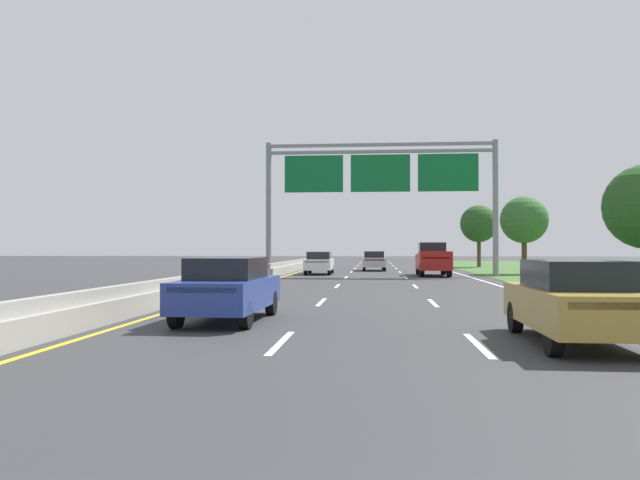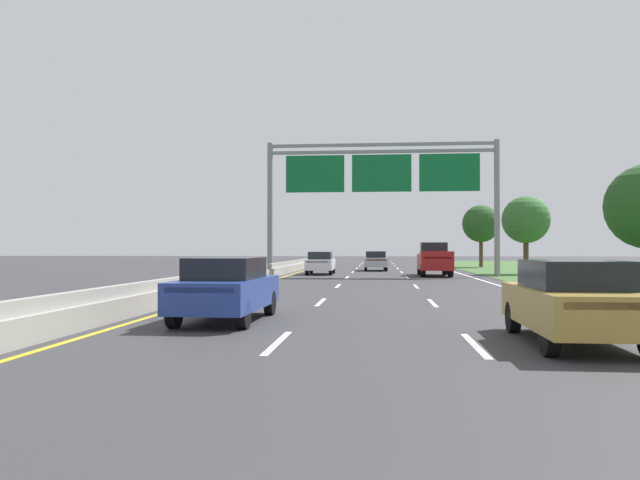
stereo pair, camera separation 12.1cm
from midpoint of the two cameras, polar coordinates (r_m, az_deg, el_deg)
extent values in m
plane|color=#333335|center=(36.35, 5.32, -3.61)|extent=(220.00, 220.00, 0.00)
cube|color=white|center=(12.08, -3.60, -9.31)|extent=(0.14, 3.00, 0.01)
cube|color=white|center=(20.97, 0.24, -5.69)|extent=(0.14, 3.00, 0.01)
cube|color=white|center=(29.92, 1.77, -4.22)|extent=(0.14, 3.00, 0.01)
cube|color=white|center=(38.89, 2.59, -3.42)|extent=(0.14, 3.00, 0.01)
cube|color=white|center=(47.88, 3.10, -2.93)|extent=(0.14, 3.00, 0.01)
cube|color=white|center=(56.87, 3.45, -2.59)|extent=(0.14, 3.00, 0.01)
cube|color=white|center=(65.86, 3.71, -2.34)|extent=(0.14, 3.00, 0.01)
cube|color=white|center=(74.85, 3.90, -2.15)|extent=(0.14, 3.00, 0.01)
cube|color=white|center=(83.85, 4.05, -2.01)|extent=(0.14, 3.00, 0.01)
cube|color=white|center=(12.08, 14.25, -9.28)|extent=(0.14, 3.00, 0.01)
cube|color=white|center=(20.97, 10.41, -5.67)|extent=(0.14, 3.00, 0.01)
cube|color=white|center=(29.92, 8.88, -4.21)|extent=(0.14, 3.00, 0.01)
cube|color=white|center=(38.89, 8.05, -3.42)|extent=(0.14, 3.00, 0.01)
cube|color=white|center=(47.88, 7.54, -2.92)|extent=(0.14, 3.00, 0.01)
cube|color=white|center=(56.87, 7.19, -2.58)|extent=(0.14, 3.00, 0.01)
cube|color=white|center=(65.86, 6.93, -2.34)|extent=(0.14, 3.00, 0.01)
cube|color=white|center=(74.85, 6.74, -2.15)|extent=(0.14, 3.00, 0.01)
cube|color=white|center=(83.85, 6.58, -2.00)|extent=(0.14, 3.00, 0.01)
cube|color=white|center=(36.83, 14.56, -3.55)|extent=(0.16, 106.00, 0.01)
cube|color=gold|center=(36.83, -3.92, -3.57)|extent=(0.16, 106.00, 0.01)
cube|color=#3D602D|center=(38.94, 26.35, -3.33)|extent=(14.00, 110.00, 0.02)
cube|color=#99968E|center=(36.93, -4.99, -3.14)|extent=(0.60, 110.00, 0.55)
cube|color=#99968E|center=(36.92, -4.99, -2.48)|extent=(0.25, 110.00, 0.30)
cylinder|color=gray|center=(41.39, -4.51, 2.82)|extent=(0.36, 0.36, 8.79)
cylinder|color=gray|center=(41.50, 15.95, 2.83)|extent=(0.36, 0.36, 8.79)
cube|color=gray|center=(41.26, 5.73, 8.66)|extent=(14.70, 0.24, 0.20)
cube|color=gray|center=(41.19, 5.73, 8.04)|extent=(14.70, 0.24, 0.20)
cube|color=#0C602D|center=(41.02, -0.37, 6.06)|extent=(3.83, 0.12, 2.41)
cube|color=#0C602D|center=(40.82, 5.73, 6.09)|extent=(3.83, 0.12, 2.41)
cube|color=#0C602D|center=(41.08, 11.82, 6.06)|extent=(3.83, 0.12, 2.41)
cube|color=maroon|center=(41.68, 10.49, -1.98)|extent=(2.05, 5.42, 1.00)
cube|color=black|center=(42.52, 10.39, -0.75)|extent=(1.74, 1.92, 0.78)
cube|color=#B21414|center=(39.03, 10.80, -1.62)|extent=(1.68, 0.10, 0.12)
cube|color=maroon|center=(39.95, 10.68, -1.17)|extent=(2.02, 1.96, 0.20)
cylinder|color=black|center=(43.47, 9.17, -2.59)|extent=(0.31, 0.84, 0.84)
cylinder|color=black|center=(43.60, 11.41, -2.58)|extent=(0.31, 0.84, 0.84)
cylinder|color=black|center=(39.81, 9.48, -2.75)|extent=(0.31, 0.84, 0.84)
cylinder|color=black|center=(39.95, 11.91, -2.74)|extent=(0.31, 0.84, 0.84)
cube|color=silver|center=(43.50, 0.14, -2.24)|extent=(1.86, 4.42, 0.72)
cube|color=black|center=(43.44, 0.13, -1.43)|extent=(1.59, 2.32, 0.52)
cube|color=#B21414|center=(41.35, -0.10, -2.02)|extent=(1.53, 0.09, 0.12)
cylinder|color=black|center=(45.07, -0.72, -2.65)|extent=(0.23, 0.66, 0.66)
cylinder|color=black|center=(44.95, 1.31, -2.65)|extent=(0.23, 0.66, 0.66)
cylinder|color=black|center=(42.10, -1.11, -2.78)|extent=(0.23, 0.66, 0.66)
cylinder|color=black|center=(41.96, 1.06, -2.79)|extent=(0.23, 0.66, 0.66)
cube|color=#A38438|center=(12.78, 22.33, -5.69)|extent=(1.88, 4.42, 0.72)
cube|color=black|center=(12.69, 22.37, -2.92)|extent=(1.59, 2.32, 0.52)
cube|color=#B21414|center=(10.71, 25.57, -5.47)|extent=(1.53, 0.10, 0.12)
cylinder|color=black|center=(14.07, 17.46, -6.73)|extent=(0.23, 0.66, 0.66)
cylinder|color=black|center=(14.47, 23.72, -6.53)|extent=(0.23, 0.66, 0.66)
cylinder|color=black|center=(11.17, 20.53, -8.27)|extent=(0.23, 0.66, 0.66)
cube|color=navy|center=(15.66, -8.34, -4.82)|extent=(1.93, 4.44, 0.72)
cube|color=black|center=(15.58, -8.38, -2.56)|extent=(1.62, 2.34, 0.52)
cube|color=#B21414|center=(13.58, -10.72, -4.53)|extent=(1.53, 0.12, 0.12)
cylinder|color=black|center=(17.34, -9.61, -5.62)|extent=(0.24, 0.67, 0.66)
cylinder|color=black|center=(16.96, -4.39, -5.74)|extent=(0.24, 0.67, 0.66)
cylinder|color=black|center=(14.51, -12.96, -6.56)|extent=(0.24, 0.67, 0.66)
cylinder|color=black|center=(14.05, -6.77, -6.76)|extent=(0.24, 0.67, 0.66)
cube|color=#B2B5BA|center=(50.87, 5.17, -2.03)|extent=(1.91, 4.44, 0.72)
cube|color=black|center=(50.81, 5.17, -1.33)|extent=(1.61, 2.33, 0.52)
cube|color=#B21414|center=(48.71, 5.21, -1.83)|extent=(1.53, 0.11, 0.12)
cylinder|color=black|center=(52.37, 4.26, -2.39)|extent=(0.23, 0.66, 0.66)
cylinder|color=black|center=(52.40, 6.02, -2.38)|extent=(0.23, 0.66, 0.66)
cylinder|color=black|center=(49.38, 4.27, -2.48)|extent=(0.23, 0.66, 0.66)
cylinder|color=black|center=(49.41, 6.13, -2.48)|extent=(0.23, 0.66, 0.66)
cylinder|color=#4C3823|center=(45.93, 18.37, -1.43)|extent=(0.36, 0.36, 2.50)
sphere|color=#33662D|center=(45.97, 18.36, 1.78)|extent=(3.31, 3.31, 3.31)
cylinder|color=#4C3823|center=(61.58, 14.55, -1.15)|extent=(0.36, 0.36, 2.75)
sphere|color=#234C1E|center=(61.62, 14.54, 1.46)|extent=(3.56, 3.56, 3.56)
camera|label=1|loc=(0.06, -89.86, 0.00)|focal=35.03mm
camera|label=2|loc=(0.06, 90.14, 0.00)|focal=35.03mm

